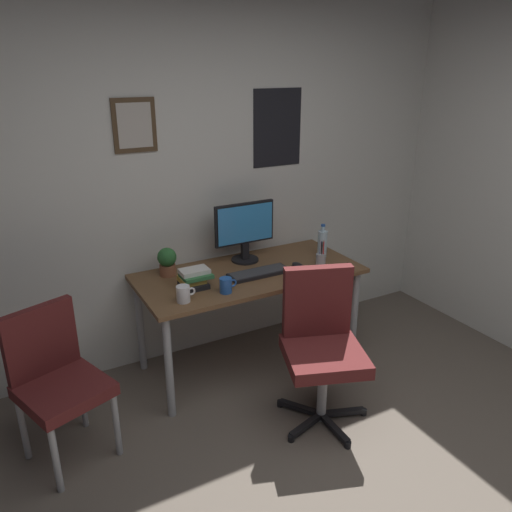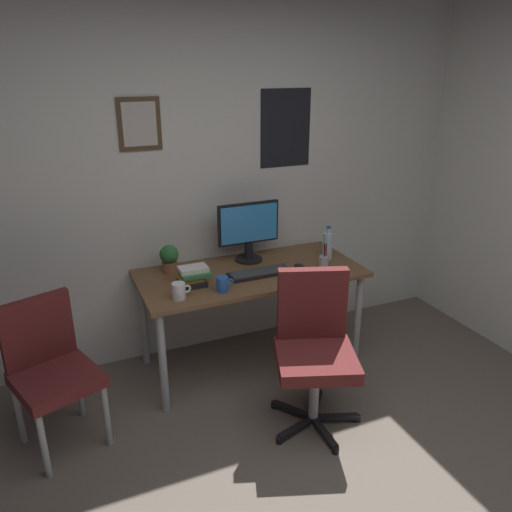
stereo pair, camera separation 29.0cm
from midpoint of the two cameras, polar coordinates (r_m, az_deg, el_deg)
The scene contains 13 objects.
wall_back at distance 3.64m, azimuth -9.57°, elevation 8.25°, with size 4.40×0.10×2.60m.
desk at distance 3.53m, azimuth -3.13°, elevation -2.98°, with size 1.55×0.72×0.73m.
office_chair at distance 3.09m, azimuth 4.69°, elevation -9.42°, with size 0.59×0.60×0.95m.
side_chair at distance 3.06m, azimuth -24.29°, elevation -12.33°, with size 0.54×0.54×0.88m.
monitor at distance 3.62m, azimuth -3.59°, elevation 2.99°, with size 0.46×0.20×0.43m.
keyboard at distance 3.45m, azimuth -2.06°, elevation -1.96°, with size 0.43×0.15×0.03m.
computer_mouse at distance 3.56m, azimuth 2.41°, elevation -1.10°, with size 0.06×0.11×0.04m.
water_bottle at distance 3.75m, azimuth 5.33°, elevation 1.42°, with size 0.07×0.07×0.25m.
coffee_mug_near at distance 3.10m, azimuth -10.87°, elevation -4.28°, with size 0.12×0.08×0.10m.
coffee_mug_far at distance 3.18m, azimuth -6.02°, elevation -3.36°, with size 0.12×0.08×0.10m.
potted_plant at distance 3.49m, azimuth -12.39°, elevation -0.56°, with size 0.13×0.13×0.20m.
pen_cup at distance 3.58m, azimuth 5.06°, elevation -0.42°, with size 0.07×0.07×0.20m.
book_stack_left at distance 3.29m, azimuth -9.55°, elevation -2.54°, with size 0.20×0.18×0.12m.
Camera 1 is at (-1.28, -1.15, 2.08)m, focal length 35.36 mm.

